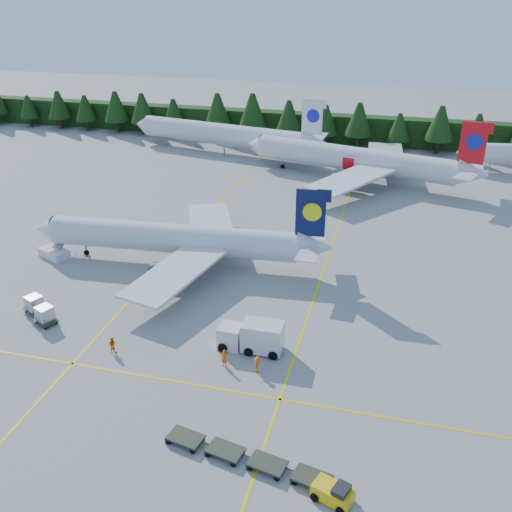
% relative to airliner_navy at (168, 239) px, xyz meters
% --- Properties ---
extents(ground, '(320.00, 320.00, 0.00)m').
position_rel_airliner_navy_xyz_m(ground, '(13.45, -16.45, -3.26)').
color(ground, gray).
rests_on(ground, ground).
extents(taxi_stripe_a, '(0.25, 120.00, 0.01)m').
position_rel_airliner_navy_xyz_m(taxi_stripe_a, '(-0.55, 3.55, -3.26)').
color(taxi_stripe_a, yellow).
rests_on(taxi_stripe_a, ground).
extents(taxi_stripe_b, '(0.25, 120.00, 0.01)m').
position_rel_airliner_navy_xyz_m(taxi_stripe_b, '(19.45, 3.55, -3.26)').
color(taxi_stripe_b, yellow).
rests_on(taxi_stripe_b, ground).
extents(taxi_stripe_cross, '(80.00, 0.25, 0.01)m').
position_rel_airliner_navy_xyz_m(taxi_stripe_cross, '(13.45, -22.45, -3.26)').
color(taxi_stripe_cross, yellow).
rests_on(taxi_stripe_cross, ground).
extents(treeline_hedge, '(220.00, 4.00, 6.00)m').
position_rel_airliner_navy_xyz_m(treeline_hedge, '(13.45, 65.55, -0.26)').
color(treeline_hedge, black).
rests_on(treeline_hedge, ground).
extents(airliner_navy, '(37.34, 30.64, 10.85)m').
position_rel_airliner_navy_xyz_m(airliner_navy, '(0.00, 0.00, 0.00)').
color(airliner_navy, silver).
rests_on(airliner_navy, ground).
extents(airliner_red, '(42.33, 34.39, 12.55)m').
position_rel_airliner_navy_xyz_m(airliner_red, '(18.20, 39.84, 0.51)').
color(airliner_red, silver).
rests_on(airliner_red, ground).
extents(airliner_far_left, '(42.69, 11.60, 12.52)m').
position_rel_airliner_navy_xyz_m(airliner_far_left, '(-10.50, 51.27, 0.66)').
color(airliner_far_left, silver).
rests_on(airliner_far_left, ground).
extents(airstairs, '(4.98, 6.34, 3.73)m').
position_rel_airliner_navy_xyz_m(airstairs, '(-14.92, -2.19, -2.45)').
color(airstairs, silver).
rests_on(airstairs, ground).
extents(service_truck, '(6.34, 2.43, 3.05)m').
position_rel_airliner_navy_xyz_m(service_truck, '(15.08, -15.86, -1.75)').
color(service_truck, silver).
rests_on(service_truck, ground).
extents(baggage_tug, '(3.12, 2.35, 1.49)m').
position_rel_airliner_navy_xyz_m(baggage_tug, '(25.30, -31.85, -2.53)').
color(baggage_tug, yellow).
rests_on(baggage_tug, ground).
extents(dolly_train, '(13.23, 3.68, 0.16)m').
position_rel_airliner_navy_xyz_m(dolly_train, '(18.51, -29.98, -2.75)').
color(dolly_train, '#2F3526').
rests_on(dolly_train, ground).
extents(uld_pair, '(5.05, 4.08, 1.70)m').
position_rel_airliner_navy_xyz_m(uld_pair, '(-8.07, -16.10, -2.12)').
color(uld_pair, '#2F3526').
rests_on(uld_pair, ground).
extents(crew_a, '(0.70, 0.53, 1.73)m').
position_rel_airliner_navy_xyz_m(crew_a, '(13.39, -19.14, -2.40)').
color(crew_a, '#F55305').
rests_on(crew_a, ground).
extents(crew_b, '(0.83, 0.66, 1.66)m').
position_rel_airliner_navy_xyz_m(crew_b, '(2.26, -19.75, -2.43)').
color(crew_b, '#FF6F05').
rests_on(crew_b, ground).
extents(crew_c, '(0.48, 0.70, 1.66)m').
position_rel_airliner_navy_xyz_m(crew_c, '(16.63, -19.27, -2.43)').
color(crew_c, '#FF5C05').
rests_on(crew_c, ground).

